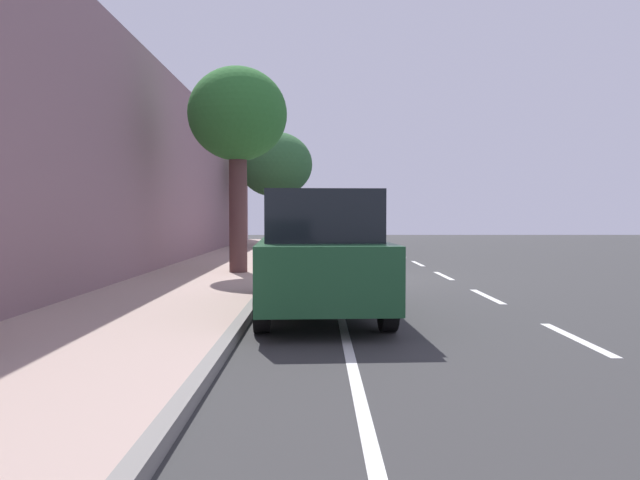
# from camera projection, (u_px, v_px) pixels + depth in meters

# --- Properties ---
(ground) EXTENTS (72.11, 72.11, 0.00)m
(ground) POSITION_uv_depth(u_px,v_px,m) (341.00, 278.00, 15.91)
(ground) COLOR #343434
(sidewalk) EXTENTS (3.23, 45.07, 0.15)m
(sidewalk) POSITION_uv_depth(u_px,v_px,m) (211.00, 275.00, 15.90)
(sidewalk) COLOR tan
(sidewalk) RESTS_ON ground
(curb_edge) EXTENTS (0.16, 45.07, 0.15)m
(curb_edge) POSITION_uv_depth(u_px,v_px,m) (276.00, 275.00, 15.90)
(curb_edge) COLOR gray
(curb_edge) RESTS_ON ground
(lane_stripe_centre) EXTENTS (0.14, 44.20, 0.01)m
(lane_stripe_centre) POSITION_uv_depth(u_px,v_px,m) (444.00, 276.00, 16.36)
(lane_stripe_centre) COLOR white
(lane_stripe_centre) RESTS_ON ground
(lane_stripe_bike_edge) EXTENTS (0.12, 45.07, 0.01)m
(lane_stripe_bike_edge) POSITION_uv_depth(u_px,v_px,m) (332.00, 277.00, 15.91)
(lane_stripe_bike_edge) COLOR white
(lane_stripe_bike_edge) RESTS_ON ground
(building_facade) EXTENTS (0.50, 45.07, 5.93)m
(building_facade) POSITION_uv_depth(u_px,v_px,m) (138.00, 164.00, 15.78)
(building_facade) COLOR gray
(building_facade) RESTS_ON ground
(parked_pickup_dark_blue_nearest) EXTENTS (2.19, 5.38, 1.95)m
(parked_pickup_dark_blue_nearest) POSITION_uv_depth(u_px,v_px,m) (319.00, 230.00, 31.32)
(parked_pickup_dark_blue_nearest) COLOR navy
(parked_pickup_dark_blue_nearest) RESTS_ON ground
(parked_sedan_tan_second) EXTENTS (1.88, 4.42, 1.52)m
(parked_sedan_tan_second) POSITION_uv_depth(u_px,v_px,m) (317.00, 238.00, 23.89)
(parked_sedan_tan_second) COLOR tan
(parked_sedan_tan_second) RESTS_ON ground
(parked_sedan_white_mid) EXTENTS (1.92, 4.44, 1.52)m
(parked_sedan_white_mid) POSITION_uv_depth(u_px,v_px,m) (321.00, 245.00, 17.79)
(parked_sedan_white_mid) COLOR white
(parked_sedan_white_mid) RESTS_ON ground
(parked_suv_green_far) EXTENTS (2.15, 4.79, 1.99)m
(parked_suv_green_far) POSITION_uv_depth(u_px,v_px,m) (320.00, 252.00, 9.86)
(parked_suv_green_far) COLOR #1E512D
(parked_suv_green_far) RESTS_ON ground
(bicycle_at_curb) EXTENTS (1.68, 0.55, 0.73)m
(bicycle_at_curb) POSITION_uv_depth(u_px,v_px,m) (293.00, 264.00, 15.90)
(bicycle_at_curb) COLOR black
(bicycle_at_curb) RESTS_ON ground
(cyclist_with_backpack) EXTENTS (0.51, 0.57, 1.75)m
(cyclist_with_backpack) POSITION_uv_depth(u_px,v_px,m) (286.00, 236.00, 16.33)
(cyclist_with_backpack) COLOR #C6B284
(cyclist_with_backpack) RESTS_ON ground
(street_tree_near_cyclist) EXTENTS (3.62, 3.62, 5.56)m
(street_tree_near_cyclist) POSITION_uv_depth(u_px,v_px,m) (275.00, 165.00, 29.58)
(street_tree_near_cyclist) COLOR brown
(street_tree_near_cyclist) RESTS_ON sidewalk
(street_tree_mid_block) EXTENTS (2.56, 2.56, 5.32)m
(street_tree_mid_block) POSITION_uv_depth(u_px,v_px,m) (238.00, 118.00, 15.74)
(street_tree_mid_block) COLOR #533432
(street_tree_mid_block) RESTS_ON sidewalk
(fire_hydrant) EXTENTS (0.22, 0.22, 0.84)m
(fire_hydrant) POSITION_uv_depth(u_px,v_px,m) (274.00, 245.00, 21.46)
(fire_hydrant) COLOR red
(fire_hydrant) RESTS_ON sidewalk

